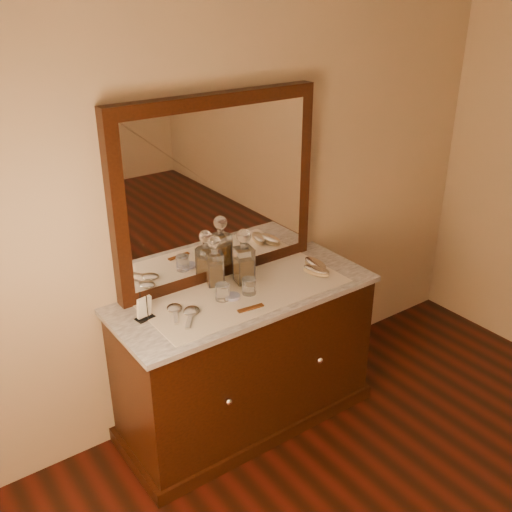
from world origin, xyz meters
The scene contains 18 objects.
dresser_cabinet centered at (0.00, 1.96, 0.41)m, with size 1.40×0.55×0.82m, color black.
dresser_plinth centered at (0.00, 1.96, 0.04)m, with size 1.46×0.59×0.08m, color black.
knob_left centered at (-0.30, 1.67, 0.45)m, with size 0.04×0.04×0.04m, color silver.
knob_right centered at (0.30, 1.67, 0.45)m, with size 0.04×0.04×0.04m, color silver.
marble_top centered at (0.00, 1.96, 0.83)m, with size 1.44×0.59×0.03m, color white.
mirror_frame centered at (0.00, 2.20, 1.35)m, with size 1.20×0.08×1.00m, color black.
mirror_glass centered at (0.00, 2.17, 1.35)m, with size 1.06×0.01×0.86m, color white.
lace_runner centered at (0.00, 1.94, 0.85)m, with size 1.10×0.45×0.00m, color silver.
pin_dish centered at (-0.09, 1.94, 0.86)m, with size 0.08×0.08×0.01m, color white.
comb centered at (-0.08, 1.79, 0.86)m, with size 0.14×0.03×0.01m, color brown.
napkin_rack centered at (-0.55, 2.02, 0.91)m, with size 0.10×0.07×0.14m.
decanter_left centered at (-0.08, 2.12, 0.96)m, with size 0.11×0.11×0.29m.
decanter_right centered at (0.06, 2.04, 0.97)m, with size 0.11×0.11×0.31m.
brush_near centered at (0.44, 1.88, 0.88)m, with size 0.12×0.17×0.04m.
brush_far centered at (0.48, 1.94, 0.88)m, with size 0.09×0.18×0.05m.
hand_mirror_outer centered at (-0.40, 1.99, 0.86)m, with size 0.13×0.20×0.02m.
hand_mirror_inner centered at (-0.35, 1.92, 0.86)m, with size 0.17×0.20×0.02m.
tumblers centered at (-0.07, 1.94, 0.90)m, with size 0.22×0.10×0.09m.
Camera 1 is at (-1.55, -0.31, 2.37)m, focal length 41.36 mm.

